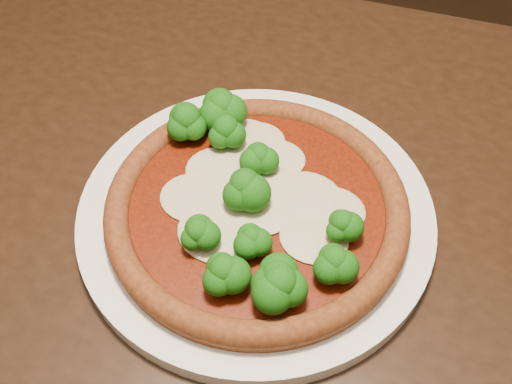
% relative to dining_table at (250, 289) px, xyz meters
% --- Properties ---
extents(dining_table, '(1.22, 0.95, 0.75)m').
position_rel_dining_table_xyz_m(dining_table, '(0.00, 0.00, 0.00)').
color(dining_table, black).
rests_on(dining_table, floor).
extents(plate, '(0.35, 0.35, 0.02)m').
position_rel_dining_table_xyz_m(plate, '(-0.00, 0.03, 0.10)').
color(plate, white).
rests_on(plate, dining_table).
extents(pizza, '(0.29, 0.29, 0.06)m').
position_rel_dining_table_xyz_m(pizza, '(-0.00, 0.02, 0.13)').
color(pizza, brown).
rests_on(pizza, plate).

